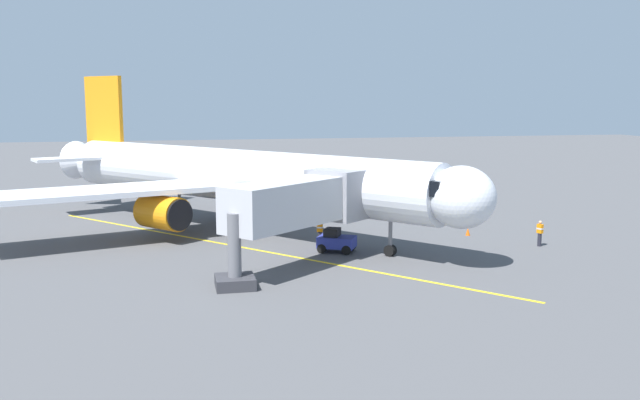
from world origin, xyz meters
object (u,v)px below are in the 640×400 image
jet_bridge (304,203)px  safety_cone_nose_left (468,232)px  ground_crew_marshaller (540,233)px  ground_crew_wing_walker (320,232)px  belt_loader_near_nose (403,191)px  airplane (231,176)px  tug_portside (336,241)px  safety_cone_wing_port (427,214)px  safety_cone_nose_right (465,212)px

jet_bridge → safety_cone_nose_left: jet_bridge is taller
ground_crew_marshaller → ground_crew_wing_walker: same height
belt_loader_near_nose → jet_bridge: bearing=59.5°
airplane → safety_cone_nose_left: airplane is taller
airplane → tug_portside: 11.01m
airplane → ground_crew_wing_walker: (-5.28, 6.43, -3.12)m
ground_crew_wing_walker → jet_bridge: bearing=69.1°
belt_loader_near_nose → airplane: bearing=35.6°
airplane → safety_cone_wing_port: (-16.18, -2.19, -3.73)m
airplane → jet_bridge: (-3.12, 12.10, -0.24)m
jet_bridge → ground_crew_wing_walker: jet_bridge is taller
belt_loader_near_nose → safety_cone_wing_port: size_ratio=8.47×
airplane → safety_cone_nose_left: size_ratio=61.31×
ground_crew_wing_walker → safety_cone_nose_right: size_ratio=3.11×
jet_bridge → belt_loader_near_nose: 28.95m
tug_portside → jet_bridge: bearing=51.1°
airplane → ground_crew_wing_walker: 8.89m
ground_crew_marshaller → safety_cone_nose_right: (-0.13, -12.06, -0.61)m
airplane → ground_crew_wing_walker: bearing=129.4°
tug_portside → airplane: bearing=-56.2°
airplane → safety_cone_nose_left: bearing=160.9°
jet_bridge → safety_cone_nose_right: size_ratio=18.19×
belt_loader_near_nose → tug_portside: 24.51m
airplane → safety_cone_wing_port: 16.75m
safety_cone_nose_left → tug_portside: bearing=16.6°
airplane → jet_bridge: airplane is taller
tug_portside → safety_cone_nose_right: size_ratio=4.97×
ground_crew_wing_walker → safety_cone_wing_port: ground_crew_wing_walker is taller
belt_loader_near_nose → safety_cone_nose_left: bearing=85.3°
jet_bridge → tug_portside: (-2.72, -3.37, -3.06)m
airplane → belt_loader_near_nose: size_ratio=7.24×
ground_crew_wing_walker → tug_portside: size_ratio=0.63×
jet_bridge → safety_cone_nose_right: 21.93m
jet_bridge → safety_cone_wing_port: (-13.06, -14.28, -3.49)m
safety_cone_nose_left → ground_crew_wing_walker: bearing=4.2°
safety_cone_nose_right → belt_loader_near_nose: bearing=-80.8°
airplane → safety_cone_nose_right: (-19.47, -2.10, -3.73)m
tug_portside → safety_cone_nose_left: (-10.39, -3.09, -0.43)m
tug_portside → safety_cone_nose_right: 17.41m
safety_cone_nose_left → safety_cone_wing_port: same height
ground_crew_wing_walker → belt_loader_near_nose: 22.84m
belt_loader_near_nose → safety_cone_wing_port: 10.64m
safety_cone_nose_left → safety_cone_wing_port: (0.05, -7.82, 0.00)m
airplane → belt_loader_near_nose: airplane is taller
airplane → safety_cone_nose_right: size_ratio=61.31×
airplane → safety_cone_nose_right: 19.94m
belt_loader_near_nose → tug_portside: size_ratio=1.70×
ground_crew_wing_walker → belt_loader_near_nose: (-12.47, -19.13, -0.17)m
jet_bridge → belt_loader_near_nose: (-14.63, -24.80, -3.05)m
airplane → ground_crew_marshaller: airplane is taller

